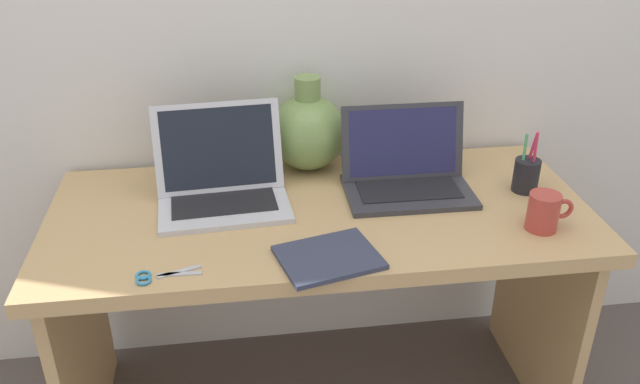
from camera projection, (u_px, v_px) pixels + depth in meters
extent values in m
cube|color=tan|center=(320.00, 215.00, 1.75)|extent=(1.43, 0.64, 0.04)
cube|color=tan|center=(81.00, 340.00, 1.84)|extent=(0.03, 0.55, 0.66)
cube|color=tan|center=(539.00, 300.00, 2.00)|extent=(0.03, 0.55, 0.66)
cube|color=silver|center=(224.00, 204.00, 1.75)|extent=(0.36, 0.28, 0.01)
cube|color=black|center=(224.00, 201.00, 1.75)|extent=(0.28, 0.17, 0.00)
cube|color=silver|center=(218.00, 148.00, 1.77)|extent=(0.35, 0.11, 0.24)
cube|color=black|center=(218.00, 148.00, 1.77)|extent=(0.31, 0.10, 0.21)
cube|color=#333338|center=(408.00, 192.00, 1.81)|extent=(0.35, 0.23, 0.01)
cube|color=black|center=(408.00, 189.00, 1.81)|extent=(0.28, 0.14, 0.00)
cube|color=#333338|center=(403.00, 142.00, 1.84)|extent=(0.35, 0.06, 0.21)
cube|color=#23234C|center=(403.00, 142.00, 1.84)|extent=(0.30, 0.06, 0.18)
ellipsoid|color=#75934C|center=(308.00, 132.00, 1.92)|extent=(0.22, 0.22, 0.22)
cylinder|color=#75934C|center=(307.00, 89.00, 1.86)|extent=(0.07, 0.07, 0.07)
cube|color=#33384C|center=(329.00, 257.00, 1.53)|extent=(0.26, 0.23, 0.01)
cylinder|color=#B23D33|center=(543.00, 212.00, 1.63)|extent=(0.08, 0.08, 0.10)
torus|color=#B23D33|center=(563.00, 209.00, 1.64)|extent=(0.05, 0.01, 0.05)
cylinder|color=black|center=(526.00, 175.00, 1.82)|extent=(0.07, 0.07, 0.09)
cylinder|color=#4CA566|center=(523.00, 159.00, 1.80)|extent=(0.02, 0.03, 0.14)
cylinder|color=#D83359|center=(534.00, 158.00, 1.78)|extent=(0.02, 0.02, 0.15)
cylinder|color=#D83359|center=(530.00, 156.00, 1.80)|extent=(0.02, 0.02, 0.15)
cube|color=#B7B7BC|center=(179.00, 272.00, 1.48)|extent=(0.10, 0.04, 0.00)
cube|color=#B7B7BC|center=(180.00, 274.00, 1.48)|extent=(0.10, 0.02, 0.00)
torus|color=#338CBF|center=(144.00, 280.00, 1.45)|extent=(0.04, 0.04, 0.01)
torus|color=#338CBF|center=(143.00, 275.00, 1.47)|extent=(0.04, 0.04, 0.01)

